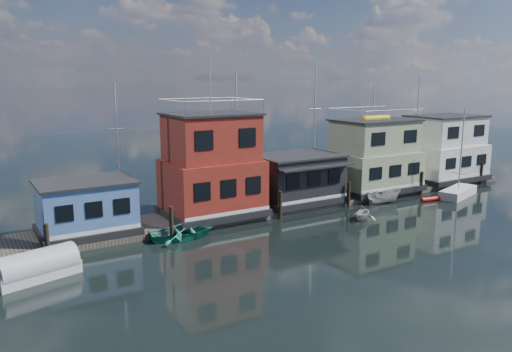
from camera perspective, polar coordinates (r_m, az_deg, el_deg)
ground at (r=35.11m, az=16.80°, el=-7.33°), size 160.00×160.00×0.00m
dock at (r=43.61m, az=5.09°, el=-3.02°), size 48.00×5.00×0.40m
houseboat_blue at (r=35.85m, az=-18.83°, el=-3.40°), size 6.40×4.90×3.66m
houseboat_red at (r=38.48m, az=-5.09°, el=1.02°), size 7.40×5.90×11.86m
houseboat_dark at (r=42.82m, az=4.62°, el=-0.23°), size 7.40×6.10×4.06m
houseboat_green at (r=48.38m, az=13.33°, el=2.18°), size 8.40×5.90×7.03m
houseboat_white at (r=55.78m, az=20.72°, el=2.90°), size 8.40×5.90×6.66m
pilings at (r=41.04m, az=7.04°, el=-2.67°), size 42.28×0.28×2.20m
background_masts at (r=50.23m, az=5.55°, el=5.05°), size 36.40×0.16×12.00m
motorboat at (r=45.16m, az=14.38°, el=-2.28°), size 3.44×2.01×1.25m
dinghy_teal at (r=34.72m, az=-8.44°, el=-6.38°), size 4.87×3.83×0.91m
red_kayak at (r=47.56m, az=19.63°, el=-2.45°), size 2.69×0.79×0.39m
dinghy_white at (r=39.66m, az=12.11°, el=-4.07°), size 2.93×2.80×1.20m
tarp_runabout at (r=30.19m, az=-23.71°, el=-9.54°), size 4.63×2.74×1.76m
day_sailer at (r=49.95m, az=22.10°, el=-1.68°), size 5.41×3.18×8.09m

